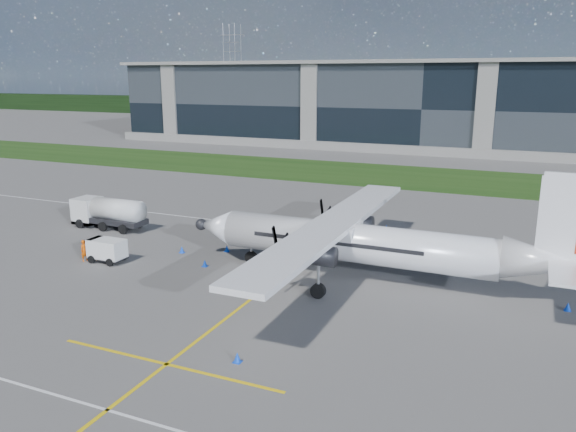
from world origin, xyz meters
name	(u,v)px	position (x,y,z in m)	size (l,w,h in m)	color
ground	(371,186)	(0.00, 40.00, 0.00)	(400.00, 400.00, 0.00)	#5A5755
grass_strip	(387,175)	(0.00, 48.00, 0.02)	(400.00, 18.00, 0.04)	#1A3B10
terminal_building	(432,107)	(0.00, 80.00, 7.50)	(120.00, 20.00, 15.00)	black
tree_line	(468,112)	(0.00, 140.00, 3.00)	(400.00, 6.00, 6.00)	black
pylon_west	(233,70)	(-80.00, 150.00, 15.00)	(9.00, 4.60, 30.00)	gray
yellow_taxiway_centerline	(299,262)	(3.00, 10.00, 0.01)	(0.20, 70.00, 0.01)	yellow
turboprop_aircraft	(369,222)	(8.48, 8.34, 3.95)	(25.42, 26.36, 7.91)	white
fuel_tanker_truck	(104,213)	(-16.21, 11.88, 1.35)	(7.18, 2.33, 2.69)	silver
baggage_tug	(107,251)	(-9.65, 4.62, 0.82)	(2.74, 1.64, 1.64)	silver
ground_crew_person	(84,249)	(-11.23, 4.07, 0.89)	(0.73, 0.52, 1.79)	#F25907
safety_cone_nose_stbd	(227,248)	(-2.98, 10.10, 0.25)	(0.36, 0.36, 0.50)	blue
safety_cone_tail	(568,306)	(20.25, 8.23, 0.25)	(0.36, 0.36, 0.50)	blue
safety_cone_stbdwing	(386,228)	(6.63, 20.87, 0.25)	(0.36, 0.36, 0.50)	blue
safety_cone_portwing	(237,357)	(5.90, -4.51, 0.25)	(0.36, 0.36, 0.50)	blue
safety_cone_nose_port	(205,263)	(-2.68, 6.47, 0.25)	(0.36, 0.36, 0.50)	blue
safety_cone_fwd	(182,250)	(-5.95, 8.48, 0.25)	(0.36, 0.36, 0.50)	blue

